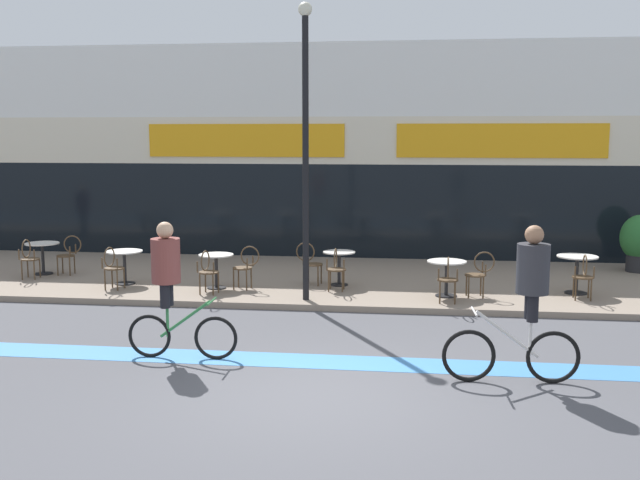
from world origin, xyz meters
TOP-DOWN VIEW (x-y plane):
  - ground_plane at (0.00, 0.00)m, footprint 120.00×120.00m
  - sidewalk_slab at (0.00, 7.25)m, footprint 40.00×5.50m
  - storefront_facade at (0.00, 11.96)m, footprint 40.00×4.06m
  - bike_lane_stripe at (0.00, 1.41)m, footprint 36.00×0.70m
  - bistro_table_0 at (-7.23, 6.80)m, footprint 0.75×0.75m
  - bistro_table_1 at (-4.95, 5.95)m, footprint 0.77×0.77m
  - bistro_table_2 at (-2.90, 5.77)m, footprint 0.72×0.72m
  - bistro_table_3 at (-0.41, 6.39)m, footprint 0.68×0.68m
  - bistro_table_4 at (1.78, 5.59)m, footprint 0.77×0.77m
  - bistro_table_5 at (4.37, 6.18)m, footprint 0.80×0.80m
  - cafe_chair_0_near at (-7.22, 6.18)m, footprint 0.42×0.59m
  - cafe_chair_0_side at (-6.60, 6.81)m, footprint 0.59×0.43m
  - cafe_chair_1_near at (-4.96, 5.33)m, footprint 0.45×0.60m
  - cafe_chair_2_near at (-2.91, 5.14)m, footprint 0.45×0.60m
  - cafe_chair_2_side at (-2.27, 5.76)m, footprint 0.60×0.45m
  - cafe_chair_3_near at (-0.41, 5.76)m, footprint 0.40×0.57m
  - cafe_chair_3_side at (-1.04, 6.40)m, footprint 0.59×0.44m
  - cafe_chair_4_near at (1.78, 4.96)m, footprint 0.41×0.58m
  - cafe_chair_4_side at (2.41, 5.59)m, footprint 0.59×0.43m
  - cafe_chair_5_near at (4.37, 5.56)m, footprint 0.42×0.58m
  - planter_pot at (6.30, 8.85)m, footprint 0.87×0.87m
  - lamp_post at (-0.91, 4.94)m, footprint 0.26×0.26m
  - cyclist_0 at (2.62, 0.84)m, footprint 1.82×0.51m
  - cyclist_1 at (-2.37, 1.32)m, footprint 1.65×0.48m

SIDE VIEW (x-z plane):
  - ground_plane at x=0.00m, z-range 0.00..0.00m
  - bike_lane_stripe at x=0.00m, z-range 0.00..0.01m
  - sidewalk_slab at x=0.00m, z-range 0.00..0.12m
  - bistro_table_4 at x=1.78m, z-range 0.28..0.98m
  - bistro_table_2 at x=-2.90m, z-range 0.27..0.98m
  - bistro_table_3 at x=-0.41m, z-range 0.27..0.99m
  - bistro_table_1 at x=-4.95m, z-range 0.28..0.99m
  - cafe_chair_0_near at x=-7.22m, z-range 0.19..1.09m
  - cafe_chair_0_side at x=-6.60m, z-range 0.19..1.09m
  - cafe_chair_1_near at x=-4.96m, z-range 0.19..1.09m
  - cafe_chair_2_near at x=-2.91m, z-range 0.19..1.09m
  - cafe_chair_2_side at x=-2.27m, z-range 0.19..1.09m
  - cafe_chair_3_near at x=-0.41m, z-range 0.19..1.09m
  - cafe_chair_3_side at x=-1.04m, z-range 0.19..1.09m
  - cafe_chair_4_near at x=1.78m, z-range 0.19..1.09m
  - cafe_chair_4_side at x=2.41m, z-range 0.19..1.09m
  - cafe_chair_5_near at x=4.37m, z-range 0.19..1.09m
  - bistro_table_0 at x=-7.23m, z-range 0.28..1.00m
  - bistro_table_5 at x=4.37m, z-range 0.29..1.05m
  - planter_pot at x=6.30m, z-range 0.18..1.50m
  - cyclist_1 at x=-2.37m, z-range 0.17..2.20m
  - cyclist_0 at x=2.62m, z-range 0.14..2.25m
  - storefront_facade at x=0.00m, z-range -0.01..5.56m
  - lamp_post at x=-0.91m, z-range 0.53..6.08m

